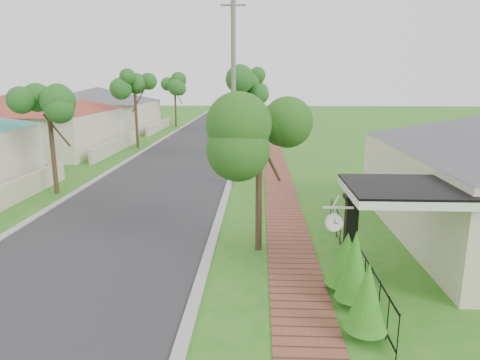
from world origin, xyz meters
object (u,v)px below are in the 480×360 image
(near_tree, at_px, (260,130))
(parked_car_white, at_px, (231,122))
(porch_post, at_px, (350,247))
(station_clock, at_px, (334,221))
(parked_car_red, at_px, (237,127))
(utility_pole, at_px, (233,94))

(near_tree, bearing_deg, parked_car_white, 95.15)
(porch_post, xyz_separation_m, parked_car_white, (-5.55, 38.00, -0.40))
(parked_car_white, xyz_separation_m, near_tree, (3.20, -35.50, 3.11))
(near_tree, bearing_deg, station_clock, -57.39)
(station_clock, bearing_deg, parked_car_white, 97.50)
(parked_car_white, distance_m, near_tree, 35.78)
(parked_car_red, relative_size, station_clock, 5.98)
(near_tree, bearing_deg, porch_post, -46.77)
(parked_car_red, bearing_deg, near_tree, -74.50)
(parked_car_red, bearing_deg, utility_pole, -76.25)
(near_tree, relative_size, station_clock, 6.48)
(parked_car_red, xyz_separation_m, utility_pole, (0.96, -21.23, 3.88))
(porch_post, xyz_separation_m, station_clock, (-0.49, -0.40, 0.83))
(porch_post, relative_size, utility_pole, 0.28)
(parked_car_white, xyz_separation_m, station_clock, (5.06, -38.40, 1.23))
(porch_post, height_order, parked_car_white, porch_post)
(parked_car_red, xyz_separation_m, parked_car_white, (-0.94, 5.78, -0.04))
(parked_car_red, relative_size, utility_pole, 0.49)
(parked_car_red, height_order, near_tree, near_tree)
(near_tree, relative_size, utility_pole, 0.53)
(near_tree, height_order, utility_pole, utility_pole)
(porch_post, xyz_separation_m, near_tree, (-2.35, 2.50, 2.71))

